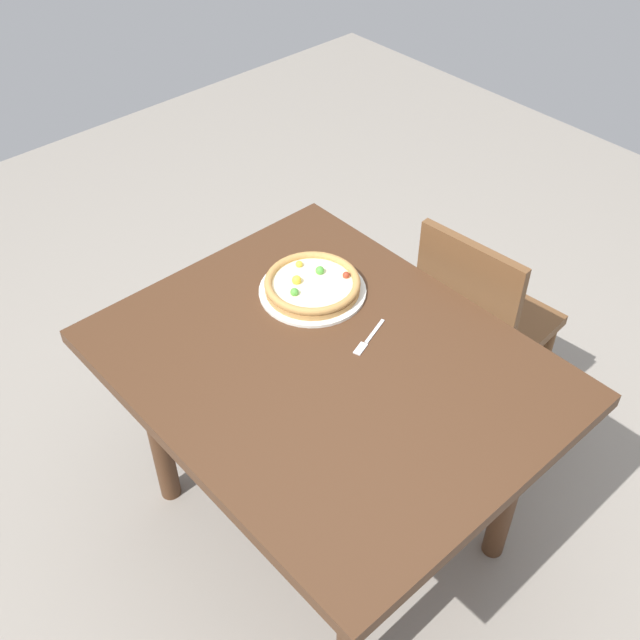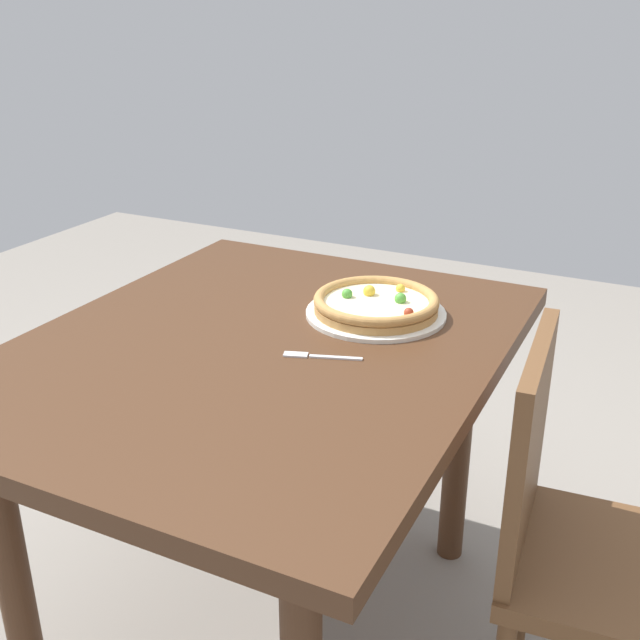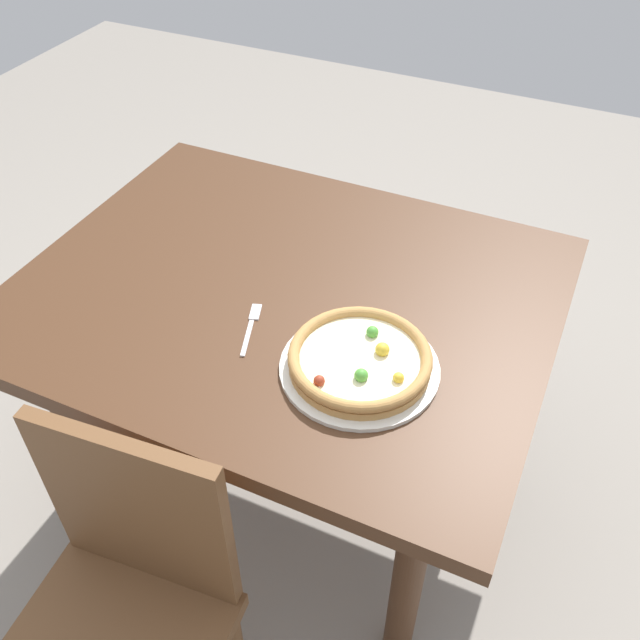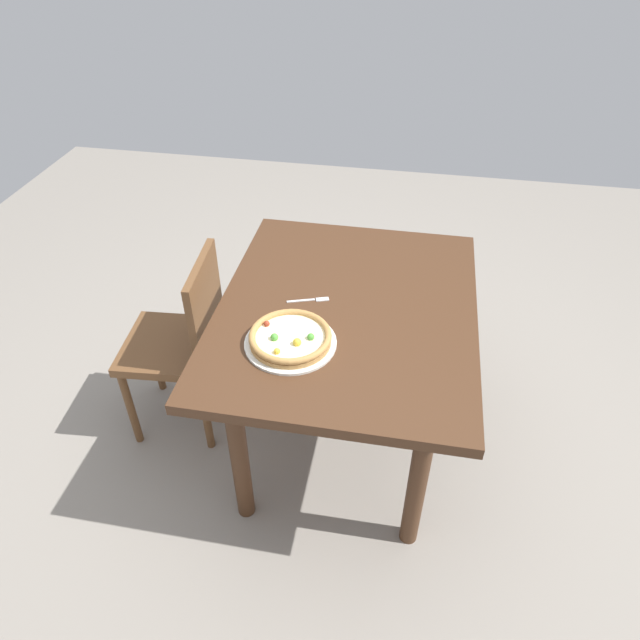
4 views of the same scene
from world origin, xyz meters
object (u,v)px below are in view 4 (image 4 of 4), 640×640
fork (312,300)px  dining_table (346,327)px  chair_near (184,339)px  plate (291,343)px  pizza (290,337)px

fork → dining_table: bearing=-22.7°
chair_near → plate: 0.66m
plate → fork: (-0.26, 0.02, -0.00)m
plate → fork: size_ratio=2.03×
plate → pizza: size_ratio=1.12×
dining_table → plate: plate is taller
plate → fork: plate is taller
dining_table → pizza: (0.25, -0.17, 0.14)m
plate → pizza: bearing=-12.8°
fork → chair_near: bearing=162.0°
pizza → plate: bearing=167.2°
dining_table → pizza: size_ratio=4.18×
dining_table → chair_near: 0.73m
plate → fork: 0.26m
dining_table → plate: (0.25, -0.17, 0.11)m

